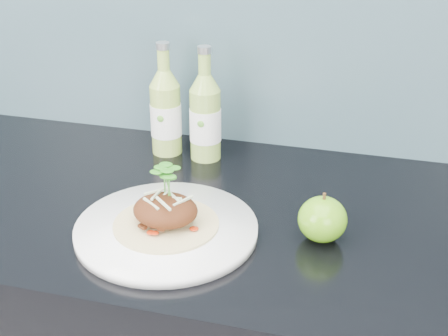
{
  "coord_description": "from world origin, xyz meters",
  "views": [
    {
      "loc": [
        0.29,
        0.79,
        1.44
      ],
      "look_at": [
        0.06,
        1.65,
        1.0
      ],
      "focal_mm": 50.0,
      "sensor_mm": 36.0,
      "label": 1
    }
  ],
  "objects_px": {
    "green_apple": "(322,219)",
    "cider_bottle_right": "(205,117)",
    "dinner_plate": "(166,229)",
    "cider_bottle_left": "(166,112)"
  },
  "relations": [
    {
      "from": "dinner_plate",
      "to": "green_apple",
      "type": "distance_m",
      "value": 0.25
    },
    {
      "from": "cider_bottle_left",
      "to": "cider_bottle_right",
      "type": "relative_size",
      "value": 1.0
    },
    {
      "from": "green_apple",
      "to": "cider_bottle_right",
      "type": "bearing_deg",
      "value": 137.42
    },
    {
      "from": "green_apple",
      "to": "cider_bottle_left",
      "type": "distance_m",
      "value": 0.43
    },
    {
      "from": "dinner_plate",
      "to": "green_apple",
      "type": "relative_size",
      "value": 3.96
    },
    {
      "from": "green_apple",
      "to": "cider_bottle_right",
      "type": "relative_size",
      "value": 0.4
    },
    {
      "from": "cider_bottle_left",
      "to": "green_apple",
      "type": "bearing_deg",
      "value": -38.36
    },
    {
      "from": "dinner_plate",
      "to": "cider_bottle_left",
      "type": "height_order",
      "value": "cider_bottle_left"
    },
    {
      "from": "green_apple",
      "to": "cider_bottle_left",
      "type": "xyz_separation_m",
      "value": [
        -0.35,
        0.25,
        0.05
      ]
    },
    {
      "from": "green_apple",
      "to": "cider_bottle_right",
      "type": "xyz_separation_m",
      "value": [
        -0.26,
        0.24,
        0.05
      ]
    }
  ]
}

